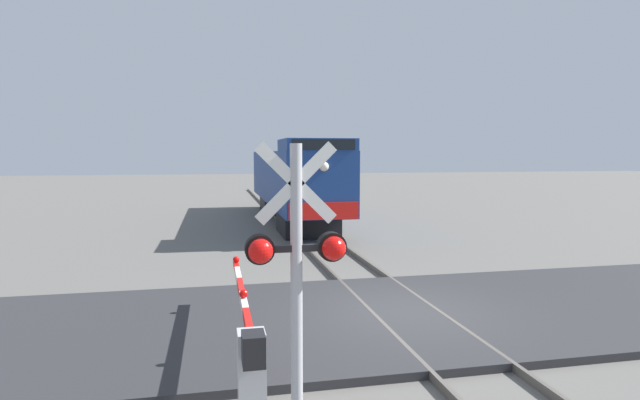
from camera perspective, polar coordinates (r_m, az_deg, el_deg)
name	(u,v)px	position (r m, az deg, el deg)	size (l,w,h in m)	color
ground_plane	(405,318)	(11.40, 9.52, -12.85)	(160.00, 160.00, 0.00)	#605E59
rail_track_left	(373,316)	(11.15, 6.00, -12.82)	(0.08, 80.00, 0.15)	#59544C
rail_track_right	(436,312)	(11.65, 12.89, -12.13)	(0.08, 80.00, 0.15)	#59544C
road_surface	(405,314)	(11.38, 9.53, -12.49)	(36.00, 5.91, 0.15)	#2D2D30
locomotive	(293,180)	(26.16, -3.04, 2.21)	(2.78, 15.48, 4.09)	black
crossing_signal	(297,266)	(5.91, -2.62, -7.37)	(1.18, 0.33, 3.66)	#ADADB2
crossing_gate	(248,343)	(7.61, -8.03, -15.56)	(0.36, 5.52, 1.33)	silver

